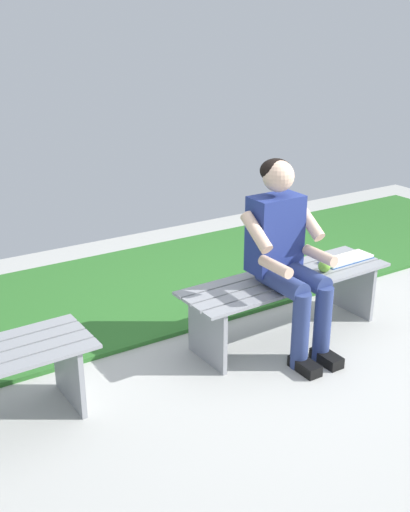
# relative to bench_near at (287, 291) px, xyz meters

# --- Properties ---
(ground_plane) EXTENTS (10.00, 7.00, 0.04)m
(ground_plane) POSITION_rel_bench_near_xyz_m (1.07, 1.00, -0.35)
(ground_plane) COLOR #B2B2AD
(grass_strip) EXTENTS (9.00, 1.69, 0.03)m
(grass_strip) POSITION_rel_bench_near_xyz_m (1.07, -1.21, -0.31)
(grass_strip) COLOR #2D6B28
(grass_strip) RESTS_ON ground
(bench_near) EXTENTS (1.55, 0.49, 0.43)m
(bench_near) POSITION_rel_bench_near_xyz_m (0.00, 0.00, 0.00)
(bench_near) COLOR gray
(bench_near) RESTS_ON ground
(person_seated) EXTENTS (0.50, 0.69, 1.24)m
(person_seated) POSITION_rel_bench_near_xyz_m (0.11, 0.10, 0.35)
(person_seated) COLOR navy
(person_seated) RESTS_ON ground
(apple) EXTENTS (0.09, 0.09, 0.09)m
(apple) POSITION_rel_bench_near_xyz_m (-0.27, 0.06, 0.15)
(apple) COLOR #72B738
(apple) RESTS_ON bench_near
(book_open) EXTENTS (0.42, 0.17, 0.02)m
(book_open) POSITION_rel_bench_near_xyz_m (-0.55, -0.01, 0.12)
(book_open) COLOR white
(book_open) RESTS_ON bench_near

